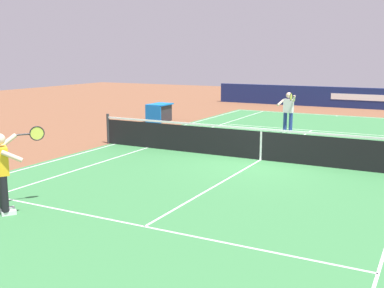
{
  "coord_description": "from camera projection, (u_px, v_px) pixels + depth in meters",
  "views": [
    {
      "loc": [
        13.37,
        4.69,
        3.18
      ],
      "look_at": [
        2.84,
        -0.87,
        0.9
      ],
      "focal_mm": 43.98,
      "sensor_mm": 36.0,
      "label": 1
    }
  ],
  "objects": [
    {
      "name": "ground_plane",
      "position": [
        261.0,
        160.0,
        14.36
      ],
      "size": [
        60.0,
        60.0,
        0.0
      ],
      "primitive_type": "plane",
      "color": "brown"
    },
    {
      "name": "court_slab",
      "position": [
        261.0,
        160.0,
        14.36
      ],
      "size": [
        24.2,
        11.4,
        0.0
      ],
      "primitive_type": "cube",
      "color": "#387A42",
      "rests_on": "ground_plane"
    },
    {
      "name": "court_line_markings",
      "position": [
        261.0,
        160.0,
        14.36
      ],
      "size": [
        23.85,
        11.05,
        0.01
      ],
      "color": "white",
      "rests_on": "ground_plane"
    },
    {
      "name": "tennis_net",
      "position": [
        261.0,
        144.0,
        14.27
      ],
      "size": [
        0.1,
        11.7,
        1.08
      ],
      "color": "#2D2D33",
      "rests_on": "ground_plane"
    },
    {
      "name": "stadium_barrier",
      "position": [
        351.0,
        98.0,
        28.05
      ],
      "size": [
        0.26,
        17.0,
        1.23
      ],
      "color": "navy",
      "rests_on": "ground_plane"
    },
    {
      "name": "tennis_player_near",
      "position": [
        3.0,
        169.0,
        9.37
      ],
      "size": [
        1.18,
        0.75,
        1.7
      ],
      "color": "black",
      "rests_on": "ground_plane"
    },
    {
      "name": "tennis_player_far",
      "position": [
        288.0,
        110.0,
        19.25
      ],
      "size": [
        1.07,
        0.78,
        1.7
      ],
      "color": "navy",
      "rests_on": "ground_plane"
    },
    {
      "name": "equipment_cart_tarped",
      "position": [
        159.0,
        112.0,
        22.5
      ],
      "size": [
        1.25,
        0.84,
        0.85
      ],
      "color": "#2D2D33",
      "rests_on": "ground_plane"
    }
  ]
}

